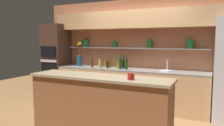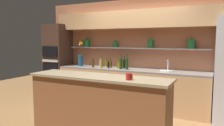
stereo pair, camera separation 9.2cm
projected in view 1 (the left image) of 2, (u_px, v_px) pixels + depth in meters
ground_plane at (111, 125)px, 4.11m from camera, size 12.00×12.00×0.00m
back_wall_unit at (138, 42)px, 5.33m from camera, size 5.20×0.44×2.60m
back_counter_unit at (128, 88)px, 5.24m from camera, size 3.66×0.62×0.92m
island_counter at (99, 106)px, 3.63m from camera, size 2.42×0.61×1.02m
oven_tower at (56, 61)px, 6.10m from camera, size 0.61×0.64×2.03m
flower_vase at (79, 59)px, 5.73m from camera, size 0.13×0.17×0.64m
sink_fixture at (166, 70)px, 4.82m from camera, size 0.29×0.29×0.25m
bottle_wine_0 at (120, 63)px, 5.17m from camera, size 0.08×0.08×0.34m
bottle_wine_1 at (124, 64)px, 5.34m from camera, size 0.07×0.07×0.29m
bottle_oil_2 at (119, 65)px, 5.32m from camera, size 0.06×0.06×0.21m
bottle_oil_3 at (101, 63)px, 5.62m from camera, size 0.06×0.06×0.22m
bottle_wine_4 at (126, 64)px, 5.09m from camera, size 0.07×0.07×0.34m
bottle_sauce_5 at (108, 65)px, 5.31m from camera, size 0.05×0.05×0.18m
bottle_spirit_6 at (100, 64)px, 5.31m from camera, size 0.07×0.07×0.26m
bottle_oil_7 at (110, 64)px, 5.44m from camera, size 0.05×0.05×0.22m
bottle_spirit_8 at (92, 63)px, 5.48m from camera, size 0.06×0.06×0.24m
bottle_oil_9 at (117, 63)px, 5.40m from camera, size 0.05×0.05×0.26m
bottle_oil_10 at (105, 63)px, 5.64m from camera, size 0.06×0.06×0.22m
coffee_mug at (130, 76)px, 3.21m from camera, size 0.11×0.09×0.10m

